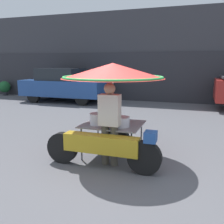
# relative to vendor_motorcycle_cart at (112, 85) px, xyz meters

# --- Properties ---
(ground_plane) EXTENTS (36.00, 36.00, 0.00)m
(ground_plane) POSITION_rel_vendor_motorcycle_cart_xyz_m (0.14, -0.49, -1.47)
(ground_plane) COLOR #56565B
(shopfront_building) EXTENTS (28.00, 2.06, 4.39)m
(shopfront_building) POSITION_rel_vendor_motorcycle_cart_xyz_m (0.14, 8.65, 0.71)
(shopfront_building) COLOR #38383D
(shopfront_building) RESTS_ON ground
(vendor_motorcycle_cart) EXTENTS (2.17, 2.01, 1.88)m
(vendor_motorcycle_cart) POSITION_rel_vendor_motorcycle_cart_xyz_m (0.00, 0.00, 0.00)
(vendor_motorcycle_cart) COLOR black
(vendor_motorcycle_cart) RESTS_ON ground
(vendor_person) EXTENTS (0.38, 0.22, 1.54)m
(vendor_person) POSITION_rel_vendor_motorcycle_cart_xyz_m (0.09, -0.37, -0.62)
(vendor_person) COLOR #4C473D
(vendor_person) RESTS_ON ground
(parked_car) EXTENTS (4.11, 1.82, 1.62)m
(parked_car) POSITION_rel_vendor_motorcycle_cart_xyz_m (-4.60, 6.24, -0.65)
(parked_car) COLOR black
(parked_car) RESTS_ON ground
(potted_plant) EXTENTS (0.67, 0.67, 0.83)m
(potted_plant) POSITION_rel_vendor_motorcycle_cart_xyz_m (-9.11, 7.22, -1.00)
(potted_plant) COLOR #2D2D33
(potted_plant) RESTS_ON ground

